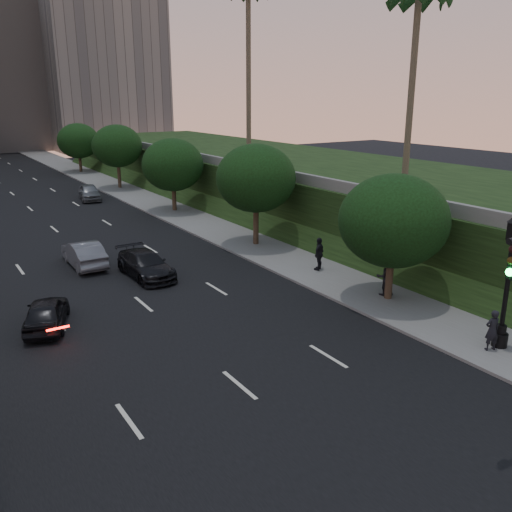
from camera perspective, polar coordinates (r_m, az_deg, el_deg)
ground at (r=16.02m, az=8.15°, el=-20.94°), size 160.00×160.00×0.00m
road_surface at (r=41.49m, az=-19.85°, el=2.11°), size 16.00×140.00×0.02m
sidewalk_right at (r=44.73m, az=-7.02°, el=4.07°), size 4.50×140.00×0.15m
embankment at (r=48.93m, az=6.53°, el=7.47°), size 18.00×90.00×4.00m
parapet_wall at (r=43.77m, az=-2.17°, el=9.59°), size 0.35×90.00×0.70m
office_block_right at (r=110.64m, az=-16.53°, el=20.31°), size 20.00×22.00×36.00m
tree_right_a at (r=26.30m, az=14.27°, el=3.60°), size 5.20×5.20×6.24m
tree_right_b at (r=35.33m, az=-0.01°, el=8.17°), size 5.20×5.20×6.74m
tree_right_c at (r=46.77m, az=-8.76°, el=9.46°), size 5.20×5.20×6.24m
tree_right_d at (r=59.71m, az=-14.42°, el=11.14°), size 5.20×5.20×6.74m
tree_right_e at (r=74.09m, az=-18.21°, el=11.44°), size 5.20×5.20×6.24m
street_lamp at (r=22.93m, az=24.92°, el=-2.98°), size 0.64×0.64×5.62m
sedan_near_left at (r=25.18m, az=-21.22°, el=-5.59°), size 2.87×4.33×1.37m
sedan_mid_left at (r=33.31m, az=-17.67°, el=0.23°), size 1.64×4.62×1.52m
sedan_near_right at (r=30.52m, az=-11.54°, el=-0.89°), size 2.10×4.90×1.41m
sedan_far_right at (r=54.35m, az=-17.13°, el=6.42°), size 2.44×4.65×1.51m
pedestrian_a at (r=23.04m, az=23.60°, el=-7.16°), size 0.70×0.57×1.65m
pedestrian_b at (r=27.49m, az=13.44°, el=-2.13°), size 1.13×1.02×1.88m
pedestrian_c at (r=30.77m, az=6.66°, el=0.24°), size 1.19×0.94×1.88m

